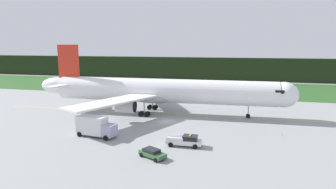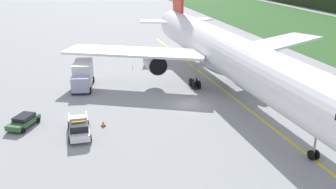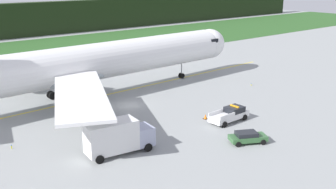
# 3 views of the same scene
# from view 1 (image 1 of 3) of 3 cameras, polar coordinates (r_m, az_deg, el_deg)

# --- Properties ---
(ground) EXTENTS (320.00, 320.00, 0.00)m
(ground) POSITION_cam_1_polar(r_m,az_deg,el_deg) (60.89, 0.04, -5.37)
(ground) COLOR gray
(grass_verge) EXTENTS (320.00, 39.46, 0.04)m
(grass_verge) POSITION_cam_1_polar(r_m,az_deg,el_deg) (108.34, 6.23, 1.36)
(grass_verge) COLOR #2A5423
(grass_verge) RESTS_ON ground
(distant_tree_line) EXTENTS (288.00, 4.19, 10.07)m
(distant_tree_line) POSITION_cam_1_polar(r_m,az_deg,el_deg) (134.38, 7.81, 5.14)
(distant_tree_line) COLOR black
(distant_tree_line) RESTS_ON ground
(taxiway_centerline_main) EXTENTS (81.14, 2.89, 0.01)m
(taxiway_centerline_main) POSITION_cam_1_polar(r_m,az_deg,el_deg) (67.64, -0.98, -3.81)
(taxiway_centerline_main) COLOR yellow
(taxiway_centerline_main) RESTS_ON ground
(airliner) EXTENTS (60.97, 43.52, 15.99)m
(airliner) POSITION_cam_1_polar(r_m,az_deg,el_deg) (66.71, -1.50, 0.67)
(airliner) COLOR white
(airliner) RESTS_ON ground
(ops_pickup_truck) EXTENTS (5.76, 2.35, 1.94)m
(ops_pickup_truck) POSITION_cam_1_polar(r_m,az_deg,el_deg) (46.56, 3.44, -9.11)
(ops_pickup_truck) COLOR white
(ops_pickup_truck) RESTS_ON ground
(catering_truck) EXTENTS (7.47, 3.53, 3.79)m
(catering_truck) POSITION_cam_1_polar(r_m,az_deg,el_deg) (52.37, -14.25, -6.08)
(catering_truck) COLOR #9AA0BB
(catering_truck) RESTS_ON ground
(staff_car) EXTENTS (4.45, 3.48, 1.30)m
(staff_car) POSITION_cam_1_polar(r_m,az_deg,el_deg) (42.09, -3.14, -11.52)
(staff_car) COLOR #325E33
(staff_car) RESTS_ON ground
(apron_cone) EXTENTS (0.53, 0.53, 0.67)m
(apron_cone) POSITION_cam_1_polar(r_m,az_deg,el_deg) (49.50, 1.91, -8.63)
(apron_cone) COLOR black
(apron_cone) RESTS_ON ground
(taxiway_edge_light_east) EXTENTS (0.12, 0.12, 0.43)m
(taxiway_edge_light_east) POSITION_cam_1_polar(r_m,az_deg,el_deg) (55.52, 21.63, -7.37)
(taxiway_edge_light_east) COLOR yellow
(taxiway_edge_light_east) RESTS_ON ground
(taxiway_edge_light_west) EXTENTS (0.12, 0.12, 0.47)m
(taxiway_edge_light_west) POSITION_cam_1_polar(r_m,az_deg,el_deg) (63.67, -17.16, -4.90)
(taxiway_edge_light_west) COLOR yellow
(taxiway_edge_light_west) RESTS_ON ground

